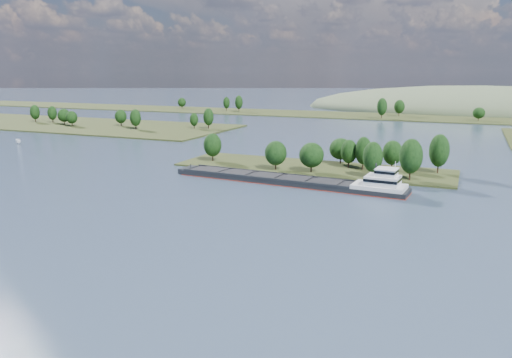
% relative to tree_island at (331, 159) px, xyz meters
% --- Properties ---
extents(ground, '(1800.00, 1800.00, 0.00)m').
position_rel_tree_island_xyz_m(ground, '(-7.00, -59.01, -4.14)').
color(ground, '#35465C').
rests_on(ground, ground).
extents(tree_island, '(100.00, 30.11, 14.76)m').
position_rel_tree_island_xyz_m(tree_island, '(0.00, 0.00, 0.00)').
color(tree_island, '#2A3216').
rests_on(tree_island, ground).
extents(left_bank, '(300.00, 80.00, 14.82)m').
position_rel_tree_island_xyz_m(left_bank, '(-235.91, 80.98, -3.24)').
color(left_bank, '#2A3216').
rests_on(left_bank, ground).
extents(back_shoreline, '(900.00, 60.00, 16.21)m').
position_rel_tree_island_xyz_m(back_shoreline, '(2.20, 220.84, -3.43)').
color(back_shoreline, '#2A3216').
rests_on(back_shoreline, ground).
extents(hill_west, '(320.00, 160.00, 44.00)m').
position_rel_tree_island_xyz_m(hill_west, '(53.00, 320.99, -4.14)').
color(hill_west, '#4D5D40').
rests_on(hill_west, ground).
extents(cargo_barge, '(77.87, 14.88, 10.47)m').
position_rel_tree_island_xyz_m(cargo_barge, '(-2.53, -25.98, -2.83)').
color(cargo_barge, black).
rests_on(cargo_barge, ground).
extents(motorboat, '(6.58, 5.93, 2.50)m').
position_rel_tree_island_xyz_m(motorboat, '(-157.54, 4.41, -2.90)').
color(motorboat, white).
rests_on(motorboat, ground).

